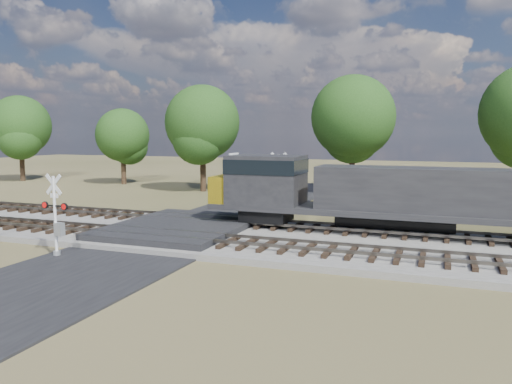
% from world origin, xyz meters
% --- Properties ---
extents(ground, '(160.00, 160.00, 0.00)m').
position_xyz_m(ground, '(0.00, 0.00, 0.00)').
color(ground, '#474726').
rests_on(ground, ground).
extents(ballast_bed, '(140.00, 10.00, 0.30)m').
position_xyz_m(ballast_bed, '(10.00, 0.50, 0.15)').
color(ballast_bed, gray).
rests_on(ballast_bed, ground).
extents(road, '(7.00, 60.00, 0.08)m').
position_xyz_m(road, '(0.00, 0.00, 0.04)').
color(road, black).
rests_on(road, ground).
extents(crossing_panel, '(7.00, 9.00, 0.62)m').
position_xyz_m(crossing_panel, '(0.00, 0.50, 0.32)').
color(crossing_panel, '#262628').
rests_on(crossing_panel, ground).
extents(track_near, '(140.00, 2.60, 0.33)m').
position_xyz_m(track_near, '(3.12, -2.00, 0.41)').
color(track_near, black).
rests_on(track_near, ballast_bed).
extents(track_far, '(140.00, 2.60, 0.33)m').
position_xyz_m(track_far, '(3.12, 3.00, 0.41)').
color(track_far, black).
rests_on(track_far, ballast_bed).
extents(crossing_signal_near, '(1.55, 0.35, 3.85)m').
position_xyz_m(crossing_signal_near, '(-2.78, -6.06, 1.60)').
color(crossing_signal_near, silver).
rests_on(crossing_signal_near, ground).
extents(crossing_signal_far, '(1.78, 0.41, 4.42)m').
position_xyz_m(crossing_signal_far, '(3.51, 7.18, 1.84)').
color(crossing_signal_far, silver).
rests_on(crossing_signal_far, ground).
extents(equipment_shed, '(5.11, 5.11, 2.76)m').
position_xyz_m(equipment_shed, '(7.41, 13.33, 1.40)').
color(equipment_shed, '#3E2C1A').
rests_on(equipment_shed, ground).
extents(treeline, '(85.82, 10.90, 11.00)m').
position_xyz_m(treeline, '(4.91, 21.12, 6.49)').
color(treeline, black).
rests_on(treeline, ground).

